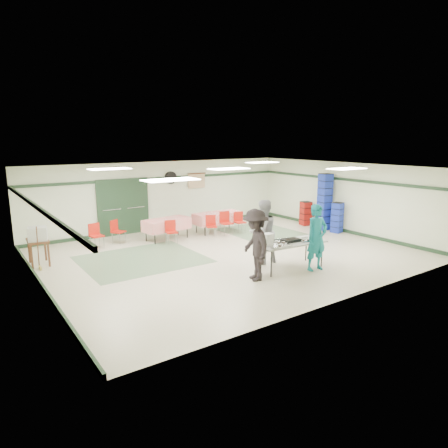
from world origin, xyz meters
TOP-DOWN VIEW (x-y plane):
  - floor at (0.00, 0.00)m, footprint 11.00×11.00m
  - ceiling at (0.00, 0.00)m, footprint 11.00×11.00m
  - wall_back at (0.00, 4.50)m, footprint 11.00×0.00m
  - wall_front at (0.00, -4.50)m, footprint 11.00×0.00m
  - wall_left at (-5.50, 0.00)m, footprint 0.00×9.00m
  - wall_right at (5.50, 0.00)m, footprint 0.00×9.00m
  - trim_back at (0.00, 4.47)m, footprint 11.00×0.06m
  - baseboard_back at (0.00, 4.47)m, footprint 11.00×0.06m
  - trim_left at (-5.47, 0.00)m, footprint 0.06×9.00m
  - baseboard_left at (-5.47, 0.00)m, footprint 0.06×9.00m
  - trim_right at (5.47, 0.00)m, footprint 0.06×9.00m
  - baseboard_right at (5.47, 0.00)m, footprint 0.06×9.00m
  - green_patch_a at (-2.50, 1.00)m, footprint 3.50×3.00m
  - green_patch_b at (2.80, 1.50)m, footprint 2.50×3.50m
  - double_door_left at (-2.20, 4.44)m, footprint 0.90×0.06m
  - double_door_right at (-1.25, 4.44)m, footprint 0.90×0.06m
  - door_frame at (-1.73, 4.42)m, footprint 2.00×0.03m
  - wall_fan at (0.30, 4.44)m, footprint 0.50×0.10m
  - scroll_banner at (1.50, 4.44)m, footprint 0.80×0.02m
  - serving_table at (0.57, -2.16)m, footprint 2.11×1.00m
  - sheet_tray_right at (1.08, -2.26)m, footprint 0.57×0.45m
  - sheet_tray_mid at (0.52, -2.05)m, footprint 0.65×0.52m
  - sheet_tray_left at (0.02, -2.25)m, footprint 0.67×0.53m
  - baking_pan at (0.62, -2.13)m, footprint 0.53×0.36m
  - foam_box_stack at (-0.19, -2.08)m, footprint 0.26×0.24m
  - volunteer_teal at (1.08, -2.65)m, footprint 0.70×0.49m
  - volunteer_grey at (0.26, -1.34)m, footprint 0.91×0.71m
  - volunteer_dark at (-0.82, -2.32)m, footprint 1.02×1.35m
  - dining_table_a at (1.43, 2.77)m, footprint 1.88×0.85m
  - dining_table_b at (-0.77, 2.77)m, footprint 1.78×0.99m
  - chair_a at (1.42, 2.21)m, footprint 0.47×0.47m
  - chair_b at (0.76, 2.19)m, footprint 0.50×0.50m
  - chair_c at (2.06, 2.20)m, footprint 0.44×0.44m
  - chair_d at (-0.89, 2.20)m, footprint 0.45×0.45m
  - chair_loose_a at (-2.46, 3.24)m, footprint 0.53×0.53m
  - chair_loose_b at (-3.24, 3.05)m, footprint 0.45×0.45m
  - crate_stack_blue_a at (5.15, 0.67)m, footprint 0.48×0.48m
  - crate_stack_red at (5.15, 1.66)m, footprint 0.47×0.47m
  - crate_stack_blue_b at (5.15, 0.01)m, footprint 0.43×0.43m
  - printer_table at (-5.15, 2.20)m, footprint 0.60×0.88m
  - office_printer at (-5.15, 2.09)m, footprint 0.58×0.53m
  - broom at (-5.23, 1.75)m, footprint 0.08×0.20m

SIDE VIEW (x-z plane):
  - floor at x=0.00m, z-range 0.00..0.00m
  - green_patch_a at x=-2.50m, z-range 0.00..0.01m
  - green_patch_b at x=2.80m, z-range 0.00..0.01m
  - baseboard_back at x=0.00m, z-range 0.00..0.12m
  - baseboard_left at x=-5.47m, z-range 0.00..0.12m
  - baseboard_right at x=5.47m, z-range 0.00..0.12m
  - chair_c at x=2.06m, z-range 0.09..0.90m
  - chair_d at x=-0.89m, z-range 0.09..0.90m
  - chair_b at x=0.76m, z-range 0.09..0.90m
  - crate_stack_red at x=5.15m, z-range 0.00..1.00m
  - chair_loose_a at x=-2.46m, z-range 0.09..0.92m
  - chair_loose_b at x=-3.24m, z-range 0.09..0.93m
  - chair_a at x=1.42m, z-range 0.10..0.98m
  - dining_table_b at x=-0.77m, z-range 0.19..0.95m
  - dining_table_a at x=1.43m, z-range 0.19..0.95m
  - crate_stack_blue_b at x=5.15m, z-range 0.00..1.18m
  - broom at x=-5.23m, z-range 0.03..1.24m
  - printer_table at x=-5.15m, z-range 0.26..1.01m
  - serving_table at x=0.57m, z-range 0.34..1.10m
  - sheet_tray_right at x=1.08m, z-range 0.76..0.78m
  - sheet_tray_mid at x=0.52m, z-range 0.76..0.78m
  - sheet_tray_left at x=0.02m, z-range 0.76..0.78m
  - baking_pan at x=0.62m, z-range 0.76..0.84m
  - volunteer_teal at x=1.08m, z-range 0.00..1.84m
  - foam_box_stack at x=-0.19m, z-range 0.76..1.09m
  - volunteer_dark at x=-0.82m, z-range 0.00..1.85m
  - volunteer_grey at x=0.26m, z-range 0.00..1.87m
  - office_printer at x=-5.15m, z-range 0.74..1.14m
  - double_door_left at x=-2.20m, z-range 0.00..2.10m
  - double_door_right at x=-1.25m, z-range 0.00..2.10m
  - door_frame at x=-1.73m, z-range -0.02..2.12m
  - crate_stack_blue_a at x=5.15m, z-range 0.00..2.24m
  - wall_back at x=0.00m, z-range -4.15..6.85m
  - wall_front at x=0.00m, z-range -4.15..6.85m
  - wall_left at x=-5.50m, z-range -3.15..5.85m
  - wall_right at x=5.50m, z-range -3.15..5.85m
  - scroll_banner at x=1.50m, z-range 1.55..2.15m
  - trim_back at x=0.00m, z-range 2.00..2.10m
  - trim_left at x=-5.47m, z-range 2.00..2.10m
  - trim_right at x=5.47m, z-range 2.00..2.10m
  - wall_fan at x=0.30m, z-range 1.80..2.30m
  - ceiling at x=0.00m, z-range 2.70..2.70m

